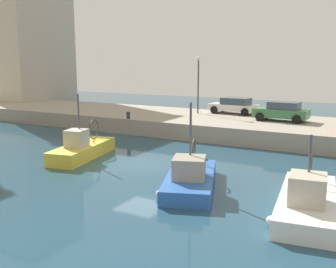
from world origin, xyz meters
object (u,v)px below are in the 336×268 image
Objects in this scene: fishing_boat_blue at (191,182)px; parked_car_green at (282,111)px; fishing_boat_white at (307,206)px; parked_car_white at (234,105)px; fishing_boat_yellow at (85,154)px; quay_streetlamp at (198,75)px; mooring_bollard_mid at (128,115)px.

parked_car_green is (14.06, -0.71, 1.80)m from fishing_boat_blue.
fishing_boat_white reaches higher than parked_car_green.
parked_car_green is at bearing -116.87° from parked_car_white.
fishing_boat_yellow is 1.32× the size of quay_streetlamp.
fishing_boat_blue is 11.87× the size of mooring_bollard_mid.
parked_car_white is 9.34m from mooring_bollard_mid.
mooring_bollard_mid is (-4.68, 10.76, -0.47)m from parked_car_green.
fishing_boat_yellow reaches higher than fishing_boat_white.
fishing_boat_yellow is at bearing 164.11° from parked_car_white.
fishing_boat_yellow is 0.98× the size of fishing_boat_blue.
fishing_boat_yellow is at bearing 174.22° from quay_streetlamp.
fishing_boat_yellow is 8.23m from fishing_boat_blue.
fishing_boat_blue is at bearing 177.11° from parked_car_green.
fishing_boat_white is 20.13m from quay_streetlamp.
mooring_bollard_mid is at bearing 138.67° from parked_car_white.
parked_car_white is at bearing 13.34° from fishing_boat_blue.
fishing_boat_blue is (-1.90, -8.01, 0.01)m from fishing_boat_yellow.
fishing_boat_yellow is at bearing 144.36° from parked_car_green.
quay_streetlamp is at bearing 37.44° from fishing_boat_white.
parked_car_white reaches higher than mooring_bollard_mid.
quay_streetlamp reaches higher than fishing_boat_blue.
fishing_boat_yellow is at bearing -164.75° from mooring_bollard_mid.
parked_car_green is 11.74m from mooring_bollard_mid.
mooring_bollard_mid is 7.22m from quay_streetlamp.
fishing_boat_yellow is 1.51× the size of parked_car_white.
quay_streetlamp is at bearing 82.53° from parked_car_green.
fishing_boat_blue is at bearing 83.70° from fishing_boat_white.
fishing_boat_blue reaches higher than parked_car_white.
quay_streetlamp is at bearing 115.92° from parked_car_white.
fishing_boat_white is at bearing -100.59° from fishing_boat_yellow.
quay_streetlamp is (15.61, 11.95, 4.33)m from fishing_boat_white.
quay_streetlamp is (5.65, -3.37, 2.98)m from mooring_bollard_mid.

